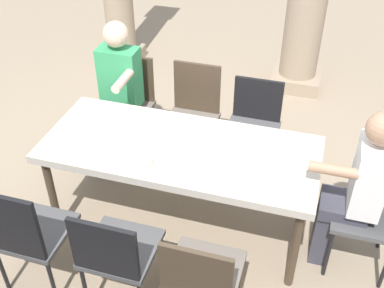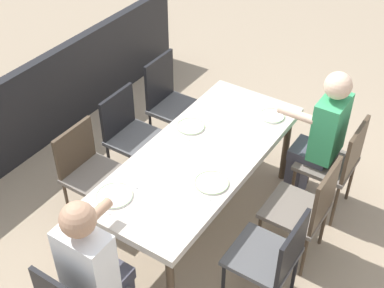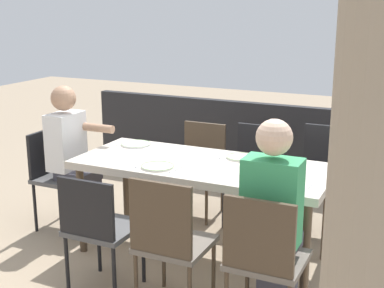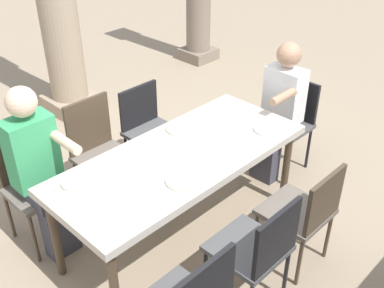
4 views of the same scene
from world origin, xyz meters
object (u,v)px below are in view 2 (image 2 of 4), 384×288
(chair_west_south, at_px, (170,99))
(chair_west_north, at_px, (337,161))
(plate_3, at_px, (114,196))
(diner_woman_green, at_px, (320,136))
(diner_man_white, at_px, (95,267))
(chair_east_north, at_px, (273,256))
(plate_2, at_px, (212,183))
(plate_1, at_px, (191,126))
(chair_mid_south, at_px, (130,132))
(chair_mid_north, at_px, (307,207))
(plate_0, at_px, (272,116))
(dining_table, at_px, (201,159))
(chair_east_south, at_px, (89,168))

(chair_west_south, bearing_deg, chair_west_north, 90.00)
(chair_west_north, bearing_deg, plate_3, -35.78)
(diner_woman_green, relative_size, diner_man_white, 1.03)
(chair_east_north, bearing_deg, plate_2, -103.99)
(diner_woman_green, bearing_deg, plate_1, -59.14)
(plate_2, height_order, plate_3, same)
(chair_mid_south, relative_size, chair_east_north, 1.03)
(plate_1, bearing_deg, chair_mid_north, 85.89)
(chair_west_north, height_order, plate_2, chair_west_north)
(plate_0, bearing_deg, chair_mid_south, -62.02)
(dining_table, relative_size, chair_mid_south, 2.22)
(diner_woman_green, height_order, plate_2, diner_woman_green)
(diner_woman_green, bearing_deg, chair_mid_south, -67.54)
(chair_west_north, relative_size, chair_west_south, 0.98)
(dining_table, xyz_separation_m, chair_east_north, (0.40, 0.83, -0.19))
(chair_mid_north, relative_size, chair_east_north, 1.08)
(chair_mid_north, relative_size, plate_0, 4.36)
(diner_woman_green, bearing_deg, chair_mid_north, 16.25)
(chair_east_south, bearing_deg, plate_3, 60.29)
(diner_woman_green, distance_m, plate_3, 1.75)
(chair_mid_south, relative_size, plate_1, 3.87)
(chair_west_north, height_order, diner_man_white, diner_man_white)
(chair_west_north, xyz_separation_m, diner_woman_green, (0.00, -0.18, 0.18))
(plate_1, bearing_deg, plate_3, -0.15)
(plate_2, bearing_deg, plate_0, -179.54)
(chair_mid_north, height_order, chair_east_south, chair_mid_north)
(plate_1, bearing_deg, diner_man_white, 9.40)
(plate_1, bearing_deg, chair_mid_south, -82.49)
(chair_east_north, bearing_deg, dining_table, -115.50)
(chair_mid_south, bearing_deg, plate_1, 97.51)
(chair_east_north, bearing_deg, plate_1, -120.11)
(plate_0, bearing_deg, plate_1, -44.50)
(chair_east_north, bearing_deg, chair_west_south, -124.85)
(diner_woman_green, bearing_deg, chair_west_north, 90.93)
(diner_woman_green, xyz_separation_m, plate_2, (1.02, -0.41, 0.07))
(diner_man_white, bearing_deg, chair_east_south, -134.75)
(chair_west_south, relative_size, diner_man_white, 0.73)
(plate_2, bearing_deg, diner_man_white, -14.70)
(diner_man_white, bearing_deg, chair_east_north, 134.56)
(chair_west_north, height_order, chair_east_south, chair_west_north)
(chair_mid_north, bearing_deg, plate_2, -55.86)
(dining_table, bearing_deg, plate_2, 44.85)
(chair_east_south, height_order, plate_3, chair_east_south)
(plate_1, bearing_deg, plate_2, 45.87)
(dining_table, distance_m, chair_mid_south, 0.86)
(diner_woman_green, bearing_deg, dining_table, -40.79)
(dining_table, distance_m, plate_2, 0.36)
(chair_west_north, distance_m, plate_0, 0.65)
(dining_table, relative_size, diner_woman_green, 1.48)
(chair_west_north, relative_size, chair_east_north, 1.06)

